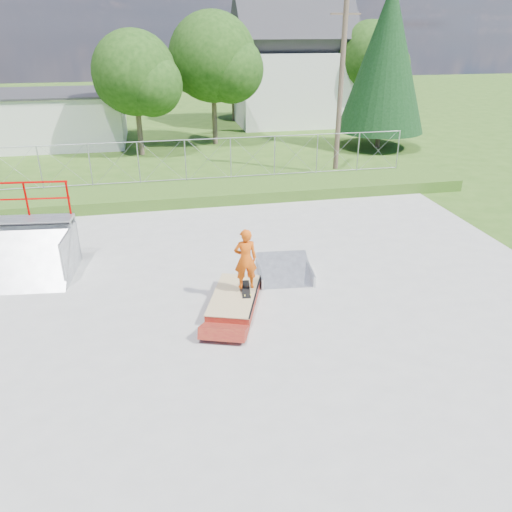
{
  "coord_description": "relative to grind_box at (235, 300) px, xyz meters",
  "views": [
    {
      "loc": [
        -1.29,
        -11.14,
        6.78
      ],
      "look_at": [
        1.16,
        0.81,
        1.1
      ],
      "focal_mm": 35.0,
      "sensor_mm": 36.0,
      "label": 1
    }
  ],
  "objects": [
    {
      "name": "ground",
      "position": [
        -0.45,
        -0.18,
        -0.17
      ],
      "size": [
        120.0,
        120.0,
        0.0
      ],
      "primitive_type": "plane",
      "color": "#2F5117",
      "rests_on": "ground"
    },
    {
      "name": "concrete_pad",
      "position": [
        -0.45,
        -0.18,
        -0.15
      ],
      "size": [
        20.0,
        16.0,
        0.04
      ],
      "primitive_type": "cube",
      "color": "gray",
      "rests_on": "ground"
    },
    {
      "name": "grass_berm",
      "position": [
        -0.45,
        9.32,
        0.08
      ],
      "size": [
        24.0,
        3.0,
        0.5
      ],
      "primitive_type": "cube",
      "color": "#2F5117",
      "rests_on": "ground"
    },
    {
      "name": "grind_box",
      "position": [
        0.0,
        0.0,
        0.0
      ],
      "size": [
        1.82,
        2.56,
        0.34
      ],
      "rotation": [
        0.0,
        0.0,
        -0.33
      ],
      "color": "maroon",
      "rests_on": "concrete_pad"
    },
    {
      "name": "quarter_pipe",
      "position": [
        -5.69,
        2.76,
        1.14
      ],
      "size": [
        2.83,
        2.48,
        2.62
      ],
      "primitive_type": null,
      "rotation": [
        0.0,
        0.0,
        -0.1
      ],
      "color": "#919398",
      "rests_on": "concrete_pad"
    },
    {
      "name": "flat_bank_ramp",
      "position": [
        1.7,
        1.3,
        0.06
      ],
      "size": [
        1.67,
        1.77,
        0.47
      ],
      "primitive_type": null,
      "rotation": [
        0.0,
        0.0,
        -0.09
      ],
      "color": "#919398",
      "rests_on": "concrete_pad"
    },
    {
      "name": "skateboard",
      "position": [
        0.32,
        0.1,
        0.22
      ],
      "size": [
        0.32,
        0.82,
        0.13
      ],
      "primitive_type": "cube",
      "rotation": [
        0.14,
        0.0,
        -0.12
      ],
      "color": "black",
      "rests_on": "grind_box"
    },
    {
      "name": "skater",
      "position": [
        0.32,
        0.1,
        1.04
      ],
      "size": [
        0.6,
        0.4,
        1.65
      ],
      "primitive_type": "imported",
      "rotation": [
        0.0,
        0.0,
        3.14
      ],
      "color": "#D44E0B",
      "rests_on": "grind_box"
    },
    {
      "name": "chain_link_fence",
      "position": [
        -0.45,
        10.32,
        1.23
      ],
      "size": [
        20.0,
        0.06,
        1.8
      ],
      "primitive_type": null,
      "color": "gray",
      "rests_on": "grass_berm"
    },
    {
      "name": "utility_building_flat",
      "position": [
        -8.45,
        21.82,
        1.33
      ],
      "size": [
        10.0,
        6.0,
        3.0
      ],
      "primitive_type": "cube",
      "color": "silver",
      "rests_on": "ground"
    },
    {
      "name": "gable_house",
      "position": [
        8.55,
        25.82,
        3.66
      ],
      "size": [
        8.4,
        6.08,
        8.94
      ],
      "color": "silver",
      "rests_on": "ground"
    },
    {
      "name": "utility_pole",
      "position": [
        7.05,
        11.82,
        3.83
      ],
      "size": [
        0.24,
        0.24,
        8.0
      ],
      "primitive_type": "cylinder",
      "color": "brown",
      "rests_on": "ground"
    },
    {
      "name": "tree_left_near",
      "position": [
        -2.2,
        17.65,
        4.07
      ],
      "size": [
        4.76,
        4.48,
        6.65
      ],
      "color": "brown",
      "rests_on": "ground"
    },
    {
      "name": "tree_center",
      "position": [
        2.33,
        19.63,
        4.67
      ],
      "size": [
        5.44,
        5.12,
        7.6
      ],
      "color": "brown",
      "rests_on": "ground"
    },
    {
      "name": "tree_right_far",
      "position": [
        13.81,
        23.64,
        4.37
      ],
      "size": [
        5.1,
        4.8,
        7.12
      ],
      "color": "brown",
      "rests_on": "ground"
    },
    {
      "name": "tree_back_mid",
      "position": [
        4.76,
        27.67,
        3.46
      ],
      "size": [
        4.08,
        3.84,
        5.7
      ],
      "color": "brown",
      "rests_on": "ground"
    },
    {
      "name": "conifer_tree",
      "position": [
        11.55,
        16.82,
        4.88
      ],
      "size": [
        5.04,
        5.04,
        9.1
      ],
      "color": "brown",
      "rests_on": "ground"
    }
  ]
}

